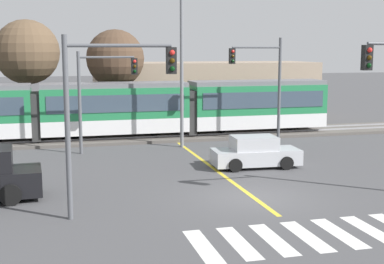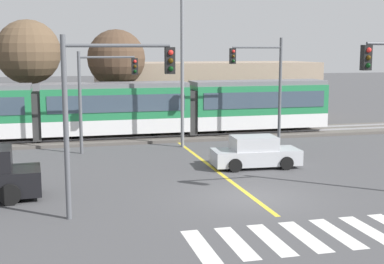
{
  "view_description": "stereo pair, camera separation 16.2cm",
  "coord_description": "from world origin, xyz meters",
  "px_view_note": "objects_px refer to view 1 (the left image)",
  "views": [
    {
      "loc": [
        -7.34,
        -18.71,
        5.63
      ],
      "look_at": [
        -0.73,
        6.6,
        1.6
      ],
      "focal_mm": 50.0,
      "sensor_mm": 36.0,
      "label": 1
    },
    {
      "loc": [
        -7.19,
        -18.75,
        5.63
      ],
      "look_at": [
        -0.73,
        6.6,
        1.6
      ],
      "focal_mm": 50.0,
      "sensor_mm": 36.0,
      "label": 2
    }
  ],
  "objects_px": {
    "light_rail_tram": "(115,108)",
    "traffic_light_far_left": "(100,86)",
    "sedan_crossing": "(255,153)",
    "traffic_light_near_left": "(105,97)",
    "bare_tree_east": "(115,59)",
    "street_lamp_centre": "(186,59)",
    "bare_tree_west": "(27,52)",
    "traffic_light_far_right": "(263,76)"
  },
  "relations": [
    {
      "from": "sedan_crossing",
      "to": "bare_tree_east",
      "type": "relative_size",
      "value": 0.61
    },
    {
      "from": "bare_tree_west",
      "to": "light_rail_tram",
      "type": "bearing_deg",
      "value": -40.43
    },
    {
      "from": "sedan_crossing",
      "to": "bare_tree_east",
      "type": "xyz_separation_m",
      "value": [
        -5.14,
        13.26,
        4.32
      ]
    },
    {
      "from": "sedan_crossing",
      "to": "bare_tree_west",
      "type": "relative_size",
      "value": 0.56
    },
    {
      "from": "bare_tree_east",
      "to": "street_lamp_centre",
      "type": "bearing_deg",
      "value": -65.73
    },
    {
      "from": "light_rail_tram",
      "to": "traffic_light_far_left",
      "type": "height_order",
      "value": "traffic_light_far_left"
    },
    {
      "from": "sedan_crossing",
      "to": "bare_tree_east",
      "type": "height_order",
      "value": "bare_tree_east"
    },
    {
      "from": "street_lamp_centre",
      "to": "traffic_light_near_left",
      "type": "bearing_deg",
      "value": -115.41
    },
    {
      "from": "light_rail_tram",
      "to": "bare_tree_west",
      "type": "bearing_deg",
      "value": 139.57
    },
    {
      "from": "light_rail_tram",
      "to": "street_lamp_centre",
      "type": "xyz_separation_m",
      "value": [
        3.72,
        -3.43,
        3.04
      ]
    },
    {
      "from": "sedan_crossing",
      "to": "bare_tree_east",
      "type": "distance_m",
      "value": 14.86
    },
    {
      "from": "light_rail_tram",
      "to": "traffic_light_near_left",
      "type": "bearing_deg",
      "value": -97.53
    },
    {
      "from": "traffic_light_near_left",
      "to": "traffic_light_far_left",
      "type": "height_order",
      "value": "traffic_light_near_left"
    },
    {
      "from": "traffic_light_near_left",
      "to": "sedan_crossing",
      "type": "bearing_deg",
      "value": 37.83
    },
    {
      "from": "traffic_light_far_left",
      "to": "street_lamp_centre",
      "type": "xyz_separation_m",
      "value": [
        4.93,
        0.59,
        1.39
      ]
    },
    {
      "from": "street_lamp_centre",
      "to": "traffic_light_far_right",
      "type": "bearing_deg",
      "value": -5.27
    },
    {
      "from": "traffic_light_far_right",
      "to": "street_lamp_centre",
      "type": "distance_m",
      "value": 4.75
    },
    {
      "from": "sedan_crossing",
      "to": "traffic_light_near_left",
      "type": "bearing_deg",
      "value": -142.17
    },
    {
      "from": "bare_tree_east",
      "to": "traffic_light_near_left",
      "type": "bearing_deg",
      "value": -97.63
    },
    {
      "from": "street_lamp_centre",
      "to": "bare_tree_west",
      "type": "height_order",
      "value": "street_lamp_centre"
    },
    {
      "from": "traffic_light_far_right",
      "to": "bare_tree_east",
      "type": "xyz_separation_m",
      "value": [
        -7.82,
        7.52,
        0.93
      ]
    },
    {
      "from": "traffic_light_far_right",
      "to": "light_rail_tram",
      "type": "bearing_deg",
      "value": 155.22
    },
    {
      "from": "traffic_light_near_left",
      "to": "bare_tree_east",
      "type": "xyz_separation_m",
      "value": [
        2.58,
        19.25,
        0.94
      ]
    },
    {
      "from": "bare_tree_east",
      "to": "light_rail_tram",
      "type": "bearing_deg",
      "value": -98.07
    },
    {
      "from": "traffic_light_far_right",
      "to": "bare_tree_east",
      "type": "distance_m",
      "value": 10.89
    },
    {
      "from": "sedan_crossing",
      "to": "street_lamp_centre",
      "type": "xyz_separation_m",
      "value": [
        -1.94,
        6.17,
        4.39
      ]
    },
    {
      "from": "light_rail_tram",
      "to": "bare_tree_east",
      "type": "height_order",
      "value": "bare_tree_east"
    },
    {
      "from": "bare_tree_west",
      "to": "sedan_crossing",
      "type": "bearing_deg",
      "value": -52.16
    },
    {
      "from": "sedan_crossing",
      "to": "bare_tree_east",
      "type": "bearing_deg",
      "value": 111.18
    },
    {
      "from": "traffic_light_far_right",
      "to": "traffic_light_near_left",
      "type": "bearing_deg",
      "value": -131.56
    },
    {
      "from": "sedan_crossing",
      "to": "light_rail_tram",
      "type": "bearing_deg",
      "value": 120.53
    },
    {
      "from": "sedan_crossing",
      "to": "traffic_light_far_right",
      "type": "xyz_separation_m",
      "value": [
        2.69,
        5.74,
        3.39
      ]
    },
    {
      "from": "street_lamp_centre",
      "to": "bare_tree_west",
      "type": "bearing_deg",
      "value": 138.64
    },
    {
      "from": "traffic_light_near_left",
      "to": "traffic_light_far_left",
      "type": "xyz_separation_m",
      "value": [
        0.84,
        11.57,
        -0.37
      ]
    },
    {
      "from": "bare_tree_east",
      "to": "sedan_crossing",
      "type": "bearing_deg",
      "value": -68.82
    },
    {
      "from": "light_rail_tram",
      "to": "traffic_light_far_left",
      "type": "xyz_separation_m",
      "value": [
        -1.22,
        -4.02,
        1.66
      ]
    },
    {
      "from": "sedan_crossing",
      "to": "traffic_light_near_left",
      "type": "relative_size",
      "value": 0.7
    },
    {
      "from": "light_rail_tram",
      "to": "traffic_light_near_left",
      "type": "xyz_separation_m",
      "value": [
        -2.06,
        -15.59,
        2.03
      ]
    },
    {
      "from": "sedan_crossing",
      "to": "traffic_light_far_left",
      "type": "xyz_separation_m",
      "value": [
        -6.87,
        5.58,
        3.01
      ]
    },
    {
      "from": "traffic_light_far_right",
      "to": "bare_tree_west",
      "type": "height_order",
      "value": "bare_tree_west"
    },
    {
      "from": "traffic_light_far_left",
      "to": "street_lamp_centre",
      "type": "bearing_deg",
      "value": 6.84
    },
    {
      "from": "sedan_crossing",
      "to": "traffic_light_near_left",
      "type": "height_order",
      "value": "traffic_light_near_left"
    }
  ]
}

